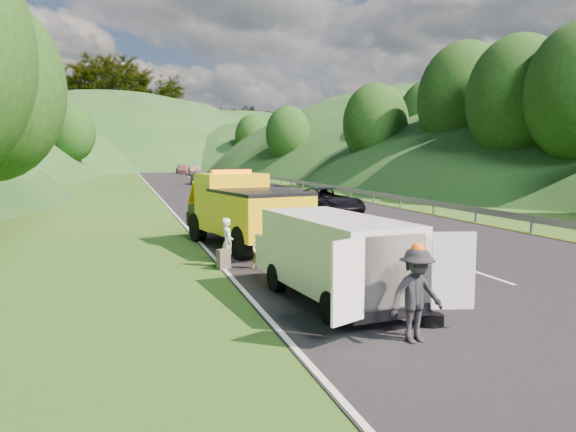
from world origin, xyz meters
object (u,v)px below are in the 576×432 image
object	(u,v)px
tow_truck	(244,210)
white_van	(332,254)
woman	(228,267)
suitcase	(224,259)
worker	(415,343)
passing_suv	(327,216)
child	(259,270)
spare_tire	(429,325)

from	to	relation	value
tow_truck	white_van	size ratio (longest dim) A/B	1.17
woman	white_van	bearing A→B (deg)	-163.49
white_van	suitcase	world-z (taller)	white_van
worker	white_van	bearing A→B (deg)	89.45
white_van	passing_suv	bearing A→B (deg)	63.30
tow_truck	white_van	world-z (taller)	tow_truck
child	worker	distance (m)	7.18
tow_truck	spare_tire	size ratio (longest dim) A/B	11.74
child	spare_tire	distance (m)	6.54
tow_truck	woman	world-z (taller)	tow_truck
woman	spare_tire	bearing A→B (deg)	-159.76
white_van	worker	xyz separation A→B (m)	(0.45, -3.05, -1.14)
tow_truck	child	world-z (taller)	tow_truck
woman	worker	xyz separation A→B (m)	(2.02, -7.76, 0.00)
woman	spare_tire	world-z (taller)	woman
worker	woman	bearing A→B (deg)	95.58
tow_truck	child	bearing A→B (deg)	-107.14
tow_truck	woman	bearing A→B (deg)	-121.37
woman	child	world-z (taller)	woman
spare_tire	passing_suv	world-z (taller)	passing_suv
woman	child	bearing A→B (deg)	-131.30
tow_truck	spare_tire	world-z (taller)	tow_truck
worker	passing_suv	bearing A→B (deg)	64.87
woman	suitcase	world-z (taller)	woman
suitcase	passing_suv	size ratio (longest dim) A/B	0.11
woman	spare_tire	xyz separation A→B (m)	(2.81, -6.90, 0.00)
white_van	woman	bearing A→B (deg)	101.82
worker	tow_truck	bearing A→B (deg)	84.92
woman	suitcase	distance (m)	0.47
woman	passing_suv	size ratio (longest dim) A/B	0.27
tow_truck	worker	distance (m)	11.27
child	suitcase	bearing A→B (deg)	172.29
child	worker	size ratio (longest dim) A/B	0.61
spare_tire	passing_suv	bearing A→B (deg)	75.38
child	white_van	bearing A→B (deg)	-67.14
passing_suv	worker	bearing A→B (deg)	-112.03
tow_truck	passing_suv	size ratio (longest dim) A/B	1.25
worker	spare_tire	size ratio (longest dim) A/B	2.95
tow_truck	woman	xyz separation A→B (m)	(-1.25, -3.40, -1.38)
woman	passing_suv	bearing A→B (deg)	-34.15
woman	worker	world-z (taller)	worker
passing_suv	suitcase	bearing A→B (deg)	-128.12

